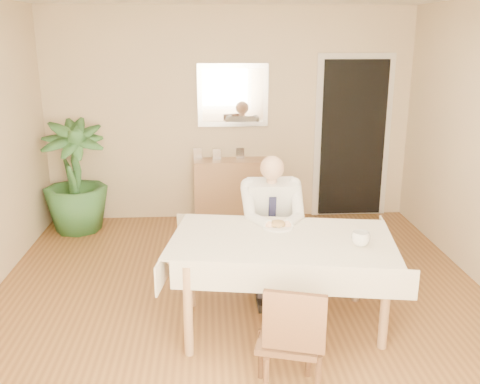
{
  "coord_description": "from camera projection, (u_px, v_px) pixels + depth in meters",
  "views": [
    {
      "loc": [
        -0.27,
        -4.07,
        2.25
      ],
      "look_at": [
        0.0,
        0.35,
        0.95
      ],
      "focal_mm": 40.0,
      "sensor_mm": 36.0,
      "label": 1
    }
  ],
  "objects": [
    {
      "name": "food",
      "position": [
        278.0,
        224.0,
        4.33
      ],
      "size": [
        0.14,
        0.14,
        0.06
      ],
      "primitive_type": "ellipsoid",
      "color": "olive",
      "rests_on": "dining_table"
    },
    {
      "name": "photo_frame_right",
      "position": [
        240.0,
        153.0,
        6.58
      ],
      "size": [
        0.1,
        0.02,
        0.14
      ],
      "primitive_type": "cube",
      "color": "silver",
      "rests_on": "sideboard"
    },
    {
      "name": "coffee_mug",
      "position": [
        361.0,
        239.0,
        3.95
      ],
      "size": [
        0.14,
        0.14,
        0.11
      ],
      "primitive_type": "imported",
      "rotation": [
        0.0,
        0.0,
        0.06
      ],
      "color": "white",
      "rests_on": "dining_table"
    },
    {
      "name": "photo_frame_center",
      "position": [
        217.0,
        154.0,
        6.53
      ],
      "size": [
        0.1,
        0.02,
        0.14
      ],
      "primitive_type": "cube",
      "color": "silver",
      "rests_on": "sideboard"
    },
    {
      "name": "sideboard",
      "position": [
        234.0,
        190.0,
        6.67
      ],
      "size": [
        0.99,
        0.36,
        0.78
      ],
      "primitive_type": "cube",
      "rotation": [
        0.0,
        0.0,
        0.03
      ],
      "color": "#8D6E4A",
      "rests_on": "ground"
    },
    {
      "name": "seated_man",
      "position": [
        273.0,
        220.0,
        4.7
      ],
      "size": [
        0.48,
        0.72,
        1.24
      ],
      "color": "white",
      "rests_on": "ground"
    },
    {
      "name": "dining_table",
      "position": [
        282.0,
        248.0,
        4.14
      ],
      "size": [
        1.87,
        1.28,
        0.75
      ],
      "rotation": [
        0.0,
        0.0,
        -0.16
      ],
      "color": "#8D6E4A",
      "rests_on": "ground"
    },
    {
      "name": "potted_palm",
      "position": [
        75.0,
        177.0,
        6.25
      ],
      "size": [
        0.91,
        0.91,
        1.32
      ],
      "primitive_type": "imported",
      "rotation": [
        0.0,
        0.0,
        0.28
      ],
      "color": "#295627",
      "rests_on": "ground"
    },
    {
      "name": "chair_near",
      "position": [
        291.0,
        338.0,
        3.32
      ],
      "size": [
        0.47,
        0.48,
        0.8
      ],
      "rotation": [
        0.0,
        0.0,
        -0.28
      ],
      "color": "#3F2414",
      "rests_on": "ground"
    },
    {
      "name": "fork",
      "position": [
        274.0,
        227.0,
        4.28
      ],
      "size": [
        0.01,
        0.13,
        0.01
      ],
      "primitive_type": "cylinder",
      "rotation": [
        1.57,
        0.0,
        0.0
      ],
      "color": "silver",
      "rests_on": "dining_table"
    },
    {
      "name": "chair_far",
      "position": [
        269.0,
        230.0,
        5.03
      ],
      "size": [
        0.45,
        0.45,
        0.88
      ],
      "rotation": [
        0.0,
        0.0,
        0.1
      ],
      "color": "#3F2414",
      "rests_on": "ground"
    },
    {
      "name": "knife",
      "position": [
        284.0,
        227.0,
        4.28
      ],
      "size": [
        0.01,
        0.13,
        0.01
      ],
      "primitive_type": "cylinder",
      "rotation": [
        1.57,
        0.0,
        0.0
      ],
      "color": "silver",
      "rests_on": "dining_table"
    },
    {
      "name": "doorway",
      "position": [
        353.0,
        139.0,
        6.72
      ],
      "size": [
        0.96,
        0.07,
        2.1
      ],
      "color": "silver",
      "rests_on": "ground"
    },
    {
      "name": "photo_frame_left",
      "position": [
        198.0,
        154.0,
        6.57
      ],
      "size": [
        0.1,
        0.02,
        0.14
      ],
      "primitive_type": "cube",
      "color": "silver",
      "rests_on": "sideboard"
    },
    {
      "name": "mirror",
      "position": [
        233.0,
        95.0,
        6.48
      ],
      "size": [
        0.86,
        0.04,
        0.76
      ],
      "color": "silver",
      "rests_on": "room"
    },
    {
      "name": "window",
      "position": [
        292.0,
        287.0,
        1.78
      ],
      "size": [
        1.34,
        0.04,
        1.44
      ],
      "color": "silver",
      "rests_on": "room"
    },
    {
      "name": "room",
      "position": [
        243.0,
        162.0,
        4.19
      ],
      "size": [
        5.0,
        5.02,
        2.6
      ],
      "color": "brown",
      "rests_on": "ground"
    },
    {
      "name": "plate",
      "position": [
        278.0,
        226.0,
        4.34
      ],
      "size": [
        0.26,
        0.26,
        0.02
      ],
      "primitive_type": "cylinder",
      "color": "white",
      "rests_on": "dining_table"
    }
  ]
}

